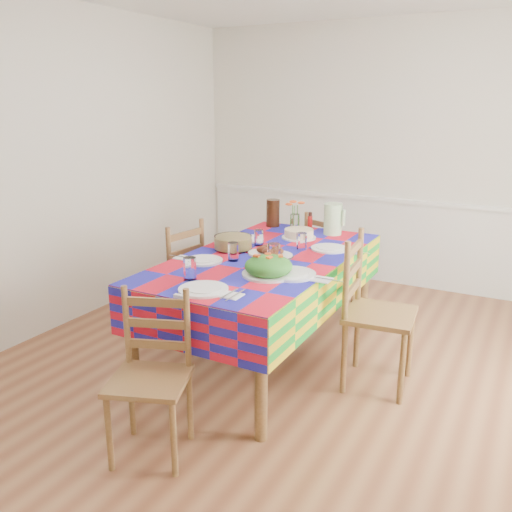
{
  "coord_description": "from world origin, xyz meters",
  "views": [
    {
      "loc": [
        1.37,
        -3.13,
        1.9
      ],
      "look_at": [
        -0.41,
        0.15,
        0.83
      ],
      "focal_mm": 38.0,
      "sensor_mm": 36.0,
      "label": 1
    }
  ],
  "objects": [
    {
      "name": "setting_right_near",
      "position": [
        -0.09,
        -0.02,
        0.84
      ],
      "size": [
        0.6,
        0.35,
        0.15
      ],
      "rotation": [
        0.0,
        0.0,
        -1.57
      ],
      "color": "white",
      "rests_on": "dining_table"
    },
    {
      "name": "flower_vase",
      "position": [
        -0.54,
        1.1,
        0.92
      ],
      "size": [
        0.17,
        0.14,
        0.27
      ],
      "color": "white",
      "rests_on": "dining_table"
    },
    {
      "name": "pasta_bowl",
      "position": [
        -0.69,
        0.3,
        0.86
      ],
      "size": [
        0.29,
        0.29,
        0.1
      ],
      "color": "white",
      "rests_on": "dining_table"
    },
    {
      "name": "chair_near",
      "position": [
        -0.4,
        -1.07,
        0.46
      ],
      "size": [
        0.52,
        0.51,
        0.92
      ],
      "rotation": [
        0.0,
        0.0,
        0.36
      ],
      "color": "brown",
      "rests_on": "room"
    },
    {
      "name": "salad_platter",
      "position": [
        -0.16,
        -0.14,
        0.86
      ],
      "size": [
        0.35,
        0.35,
        0.15
      ],
      "color": "white",
      "rests_on": "dining_table"
    },
    {
      "name": "chair_right",
      "position": [
        0.44,
        0.24,
        0.52
      ],
      "size": [
        0.49,
        0.51,
        1.06
      ],
      "rotation": [
        0.0,
        0.0,
        1.67
      ],
      "color": "brown",
      "rests_on": "room"
    },
    {
      "name": "green_pitcher",
      "position": [
        -0.19,
        1.12,
        0.94
      ],
      "size": [
        0.15,
        0.15,
        0.26
      ],
      "primitive_type": "cylinder",
      "color": "#B2E19F",
      "rests_on": "dining_table"
    },
    {
      "name": "cake",
      "position": [
        -0.39,
        0.85,
        0.85
      ],
      "size": [
        0.28,
        0.28,
        0.08
      ],
      "color": "white",
      "rests_on": "dining_table"
    },
    {
      "name": "tea_pitcher",
      "position": [
        -0.78,
        1.15,
        0.93
      ],
      "size": [
        0.12,
        0.12,
        0.24
      ],
      "primitive_type": "cylinder",
      "color": "black",
      "rests_on": "dining_table"
    },
    {
      "name": "room",
      "position": [
        0.0,
        0.0,
        1.35
      ],
      "size": [
        4.58,
        5.08,
        2.78
      ],
      "color": "brown",
      "rests_on": "ground"
    },
    {
      "name": "hot_sauce",
      "position": [
        -0.4,
        1.11,
        0.89
      ],
      "size": [
        0.04,
        0.04,
        0.17
      ],
      "primitive_type": "cylinder",
      "color": "#A80E0D",
      "rests_on": "dining_table"
    },
    {
      "name": "name_card",
      "position": [
        -0.41,
        -0.76,
        0.82
      ],
      "size": [
        0.08,
        0.03,
        0.02
      ],
      "primitive_type": "cube",
      "color": "white",
      "rests_on": "dining_table"
    },
    {
      "name": "meat_platter",
      "position": [
        -0.36,
        0.28,
        0.84
      ],
      "size": [
        0.35,
        0.25,
        0.07
      ],
      "color": "white",
      "rests_on": "dining_table"
    },
    {
      "name": "setting_right_far",
      "position": [
        -0.1,
        0.6,
        0.84
      ],
      "size": [
        0.53,
        0.3,
        0.14
      ],
      "rotation": [
        0.0,
        0.0,
        -1.57
      ],
      "color": "white",
      "rests_on": "dining_table"
    },
    {
      "name": "setting_near_head",
      "position": [
        -0.43,
        -0.54,
        0.84
      ],
      "size": [
        0.49,
        0.33,
        0.15
      ],
      "color": "white",
      "rests_on": "dining_table"
    },
    {
      "name": "chair_left",
      "position": [
        -1.22,
        0.24,
        0.49
      ],
      "size": [
        0.48,
        0.49,
        0.99
      ],
      "rotation": [
        0.0,
        0.0,
        -1.72
      ],
      "color": "brown",
      "rests_on": "room"
    },
    {
      "name": "serving_utensils",
      "position": [
        -0.21,
        0.16,
        0.81
      ],
      "size": [
        0.15,
        0.34,
        0.01
      ],
      "color": "black",
      "rests_on": "dining_table"
    },
    {
      "name": "setting_left_far",
      "position": [
        -0.68,
        0.57,
        0.84
      ],
      "size": [
        0.47,
        0.28,
        0.12
      ],
      "rotation": [
        0.0,
        0.0,
        1.57
      ],
      "color": "white",
      "rests_on": "dining_table"
    },
    {
      "name": "dining_table",
      "position": [
        -0.39,
        0.25,
        0.72
      ],
      "size": [
        1.12,
        2.08,
        0.81
      ],
      "color": "brown",
      "rests_on": "room"
    },
    {
      "name": "wainscot",
      "position": [
        0.0,
        2.48,
        0.49
      ],
      "size": [
        4.41,
        0.06,
        0.92
      ],
      "color": "white",
      "rests_on": "room"
    },
    {
      "name": "setting_left_near",
      "position": [
        -0.65,
        -0.04,
        0.84
      ],
      "size": [
        0.5,
        0.3,
        0.13
      ],
      "rotation": [
        0.0,
        0.0,
        1.57
      ],
      "color": "white",
      "rests_on": "dining_table"
    },
    {
      "name": "chair_far",
      "position": [
        -0.4,
        1.57,
        0.44
      ],
      "size": [
        0.5,
        0.49,
        0.89
      ],
      "rotation": [
        0.0,
        0.0,
        2.8
      ],
      "color": "brown",
      "rests_on": "room"
    }
  ]
}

